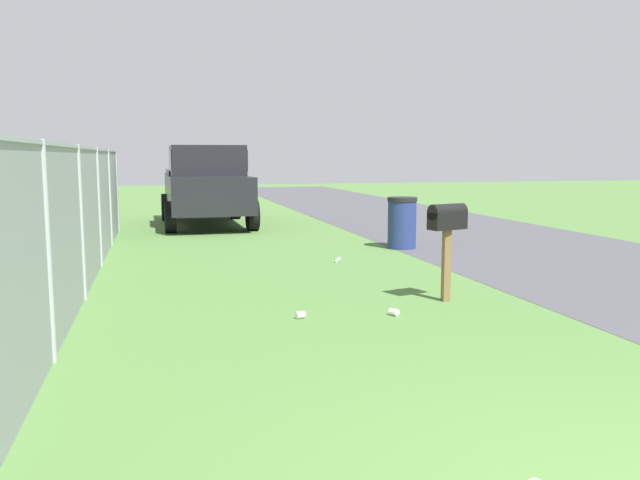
# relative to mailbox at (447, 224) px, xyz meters

# --- Properties ---
(mailbox) EXTENTS (0.33, 0.53, 1.23)m
(mailbox) POSITION_rel_mailbox_xyz_m (0.00, 0.00, 0.00)
(mailbox) COLOR brown
(mailbox) RESTS_ON ground
(pickup_truck) EXTENTS (4.83, 2.29, 2.09)m
(pickup_truck) POSITION_rel_mailbox_xyz_m (9.74, 2.24, 0.12)
(pickup_truck) COLOR black
(pickup_truck) RESTS_ON ground
(trash_bin) EXTENTS (0.59, 0.59, 1.02)m
(trash_bin) POSITION_rel_mailbox_xyz_m (4.53, -1.19, -0.47)
(trash_bin) COLOR navy
(trash_bin) RESTS_ON ground
(fence_section) EXTENTS (12.95, 0.07, 1.96)m
(fence_section) POSITION_rel_mailbox_xyz_m (2.48, 4.43, 0.07)
(fence_section) COLOR #9EA3A8
(fence_section) RESTS_ON ground
(litter_cup_midfield_a) EXTENTS (0.13, 0.12, 0.08)m
(litter_cup_midfield_a) POSITION_rel_mailbox_xyz_m (-0.54, 0.90, -0.94)
(litter_cup_midfield_a) COLOR white
(litter_cup_midfield_a) RESTS_ON ground
(litter_bottle_far_scatter) EXTENTS (0.23, 0.16, 0.07)m
(litter_bottle_far_scatter) POSITION_rel_mailbox_xyz_m (3.25, 0.49, -0.95)
(litter_bottle_far_scatter) COLOR #B2D8BF
(litter_bottle_far_scatter) RESTS_ON ground
(litter_cup_near_hydrant) EXTENTS (0.10, 0.12, 0.08)m
(litter_cup_near_hydrant) POSITION_rel_mailbox_xyz_m (-0.41, 1.97, -0.94)
(litter_cup_near_hydrant) COLOR white
(litter_cup_near_hydrant) RESTS_ON ground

